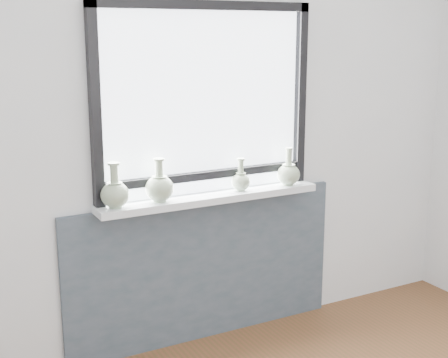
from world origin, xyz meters
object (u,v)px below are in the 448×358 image
vase_a (115,193)px  vase_d (288,173)px  vase_c (241,180)px  windowsill (211,198)px  vase_b (160,187)px

vase_a → vase_d: (1.07, -0.01, -0.01)m
vase_c → vase_d: size_ratio=0.84×
vase_a → vase_c: size_ratio=1.27×
windowsill → vase_a: bearing=-178.5°
windowsill → vase_c: vase_c is taller
windowsill → vase_c: (0.19, -0.01, 0.08)m
vase_c → vase_d: 0.32m
vase_b → windowsill: bearing=1.6°
windowsill → vase_b: bearing=-178.4°
vase_d → vase_a: bearing=179.5°
vase_a → vase_d: bearing=-0.5°
vase_b → vase_d: (0.82, -0.02, -0.01)m
vase_b → vase_a: bearing=-178.6°
windowsill → vase_d: (0.51, -0.02, 0.09)m
vase_a → vase_c: (0.75, 0.01, -0.02)m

